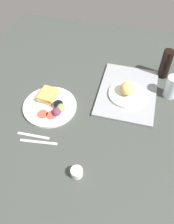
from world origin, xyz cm
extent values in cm
cube|color=#383D38|center=(0.00, 0.00, -1.50)|extent=(190.00, 150.00, 3.00)
cube|color=gray|center=(-20.94, 22.27, 0.80)|extent=(45.79, 34.08, 1.60)
cylinder|color=white|center=(-17.76, 22.27, 2.30)|extent=(21.58, 21.58, 1.40)
ellipsoid|color=#DBB266|center=(-18.58, 21.96, 6.40)|extent=(9.96, 8.60, 6.79)
cylinder|color=white|center=(0.44, -18.87, 0.80)|extent=(29.88, 29.88, 1.60)
cube|color=tan|center=(-5.54, -21.56, 2.30)|extent=(12.46, 10.86, 1.40)
cube|color=#B2C66B|center=(-5.54, -21.56, 3.50)|extent=(11.42, 9.51, 1.00)
cube|color=tan|center=(-5.54, -21.56, 4.70)|extent=(12.00, 10.26, 1.40)
cylinder|color=#D14738|center=(7.16, -20.37, 2.00)|extent=(5.60, 5.60, 0.80)
cylinder|color=#D14738|center=(6.72, -15.59, 2.00)|extent=(5.60, 5.60, 0.80)
cylinder|color=black|center=(-0.31, -13.64, 3.10)|extent=(5.20, 5.20, 3.00)
cylinder|color=#EFEACC|center=(-0.31, -13.64, 4.20)|extent=(4.26, 4.26, 0.60)
ellipsoid|color=#729E4C|center=(1.93, -11.70, 3.40)|extent=(6.00, 4.80, 3.60)
ellipsoid|color=#6B2D47|center=(4.62, -12.90, 3.40)|extent=(6.00, 4.80, 3.60)
cylinder|color=silver|center=(-24.61, 46.10, 6.85)|extent=(7.26, 7.26, 13.69)
cylinder|color=black|center=(-41.57, 41.84, 9.26)|extent=(6.40, 6.40, 18.51)
cylinder|color=silver|center=(35.96, 6.14, 2.00)|extent=(5.60, 5.60, 4.00)
cube|color=#B7B7BC|center=(20.44, -20.87, 0.25)|extent=(1.65, 17.02, 0.50)
cube|color=#B7B7BC|center=(23.44, -16.87, 0.25)|extent=(3.30, 19.04, 0.50)
camera|label=1|loc=(82.71, 21.75, 102.39)|focal=38.79mm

